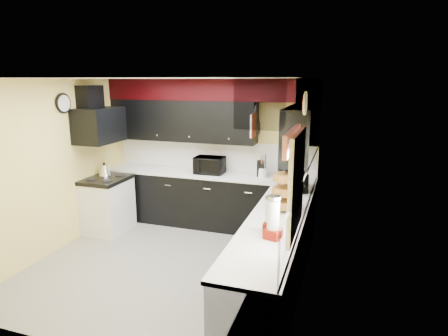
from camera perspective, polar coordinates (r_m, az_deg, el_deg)
name	(u,v)px	position (r m, az deg, el deg)	size (l,w,h in m)	color
ground	(170,263)	(5.41, -8.18, -14.20)	(3.60, 3.60, 0.00)	gray
wall_back	(213,152)	(6.58, -1.63, 2.48)	(3.60, 0.06, 2.50)	#E0C666
wall_right	(307,188)	(4.47, 12.49, -3.06)	(0.06, 3.60, 2.50)	#E0C666
wall_left	(56,167)	(5.97, -24.29, 0.18)	(0.06, 3.60, 2.50)	#E0C666
ceiling	(164,78)	(4.80, -9.18, 13.32)	(3.60, 3.60, 0.06)	white
cab_back	(208,200)	(6.50, -2.48, -4.94)	(3.60, 0.60, 0.90)	black
cab_right	(274,259)	(4.52, 7.68, -13.57)	(0.60, 3.00, 0.90)	black
counter_back	(208,174)	(6.37, -2.52, -0.92)	(3.62, 0.64, 0.04)	white
counter_right	(276,221)	(4.33, 7.87, -8.01)	(0.64, 3.02, 0.04)	white
splash_back	(213,155)	(6.58, -1.66, 1.95)	(3.60, 0.02, 0.50)	white
splash_right	(306,193)	(4.49, 12.33, -3.78)	(0.02, 3.60, 0.50)	white
upper_back	(182,121)	(6.52, -6.36, 7.19)	(2.60, 0.35, 0.70)	black
upper_right	(303,131)	(5.25, 11.90, 5.53)	(0.35, 1.80, 0.70)	black
soffit_back	(209,90)	(6.29, -2.26, 11.84)	(3.60, 0.36, 0.35)	black
soffit_right	(293,95)	(4.14, 10.47, 10.88)	(0.36, 3.24, 0.35)	black
stove	(108,206)	(6.56, -17.27, -5.57)	(0.60, 0.75, 0.86)	white
cooktop	(106,180)	(6.43, -17.55, -1.68)	(0.62, 0.77, 0.06)	black
hood	(99,125)	(6.30, -18.49, 6.20)	(0.50, 0.78, 0.55)	black
hood_duct	(90,98)	(6.35, -19.73, 9.97)	(0.24, 0.40, 0.40)	black
window	(297,183)	(3.53, 10.99, -2.31)	(0.03, 0.86, 0.96)	white
valance	(292,140)	(3.45, 10.38, 4.17)	(0.04, 0.88, 0.20)	red
pan_top	(256,111)	(6.01, 4.97, 8.63)	(0.03, 0.22, 0.40)	black
pan_mid	(254,128)	(5.91, 4.63, 6.11)	(0.03, 0.28, 0.46)	black
pan_low	(258,128)	(6.16, 5.20, 6.12)	(0.03, 0.24, 0.42)	black
cut_board	(253,126)	(5.78, 4.46, 6.46)	(0.03, 0.26, 0.35)	white
baskets	(283,191)	(4.57, 9.02, -3.46)	(0.27, 0.27, 0.50)	brown
clock	(63,103)	(6.02, -23.29, 9.05)	(0.03, 0.30, 0.30)	black
deco_plate	(305,103)	(3.96, 12.26, 9.61)	(0.03, 0.24, 0.24)	white
toaster_oven	(209,165)	(6.31, -2.23, 0.44)	(0.49, 0.40, 0.28)	black
microwave	(293,180)	(5.46, 10.47, -1.85)	(0.50, 0.34, 0.28)	black
utensil_crock	(263,173)	(6.09, 5.94, -0.72)	(0.15, 0.15, 0.16)	white
knife_block	(260,169)	(6.12, 5.57, -0.17)	(0.11, 0.16, 0.25)	black
kettle	(104,170)	(6.59, -17.76, -0.29)	(0.20, 0.20, 0.18)	silver
dispenser_a	(270,216)	(3.92, 7.02, -7.30)	(0.13, 0.13, 0.35)	#610400
dispenser_b	(273,218)	(3.76, 7.52, -7.60)	(0.16, 0.16, 0.42)	#5F0702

